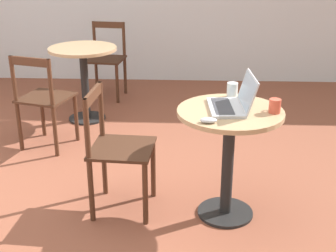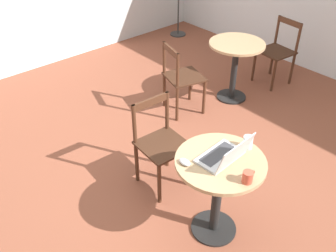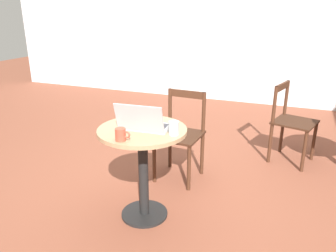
# 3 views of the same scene
# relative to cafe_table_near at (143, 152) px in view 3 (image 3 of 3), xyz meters

# --- Properties ---
(ground_plane) EXTENTS (16.00, 16.00, 0.00)m
(ground_plane) POSITION_rel_cafe_table_near_xyz_m (0.02, 0.59, -0.56)
(ground_plane) COLOR brown
(wall_back) EXTENTS (9.40, 0.06, 2.70)m
(wall_back) POSITION_rel_cafe_table_near_xyz_m (0.02, 3.82, 0.79)
(wall_back) COLOR silver
(wall_back) RESTS_ON ground_plane
(cafe_table_near) EXTENTS (0.67, 0.67, 0.75)m
(cafe_table_near) POSITION_rel_cafe_table_near_xyz_m (0.00, 0.00, 0.00)
(cafe_table_near) COLOR black
(cafe_table_near) RESTS_ON ground_plane
(chair_near_back) EXTENTS (0.44, 0.44, 0.85)m
(chair_near_back) POSITION_rel_cafe_table_near_xyz_m (0.05, 0.74, -0.12)
(chair_near_back) COLOR #472819
(chair_near_back) RESTS_ON ground_plane
(chair_mid_left) EXTENTS (0.51, 0.51, 0.85)m
(chair_mid_left) POSITION_rel_cafe_table_near_xyz_m (1.04, 1.52, -0.12)
(chair_mid_left) COLOR #472819
(chair_mid_left) RESTS_ON ground_plane
(laptop) EXTENTS (0.38, 0.29, 0.22)m
(laptop) POSITION_rel_cafe_table_near_xyz_m (0.02, -0.01, 0.24)
(laptop) COLOR #B7B7BC
(laptop) RESTS_ON cafe_table_near
(mouse) EXTENTS (0.06, 0.10, 0.03)m
(mouse) POSITION_rel_cafe_table_near_xyz_m (-0.22, 0.15, 0.21)
(mouse) COLOR #B7B7BC
(mouse) RESTS_ON cafe_table_near
(mug) EXTENTS (0.11, 0.07, 0.09)m
(mug) POSITION_rel_cafe_table_near_xyz_m (-0.03, -0.27, 0.23)
(mug) COLOR #C64C38
(mug) RESTS_ON cafe_table_near
(drinking_glass) EXTENTS (0.07, 0.07, 0.10)m
(drinking_glass) POSITION_rel_cafe_table_near_xyz_m (0.26, -0.03, 0.24)
(drinking_glass) COLOR silver
(drinking_glass) RESTS_ON cafe_table_near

